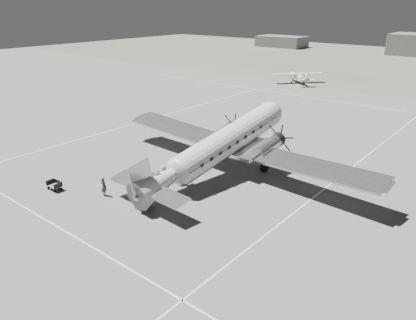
% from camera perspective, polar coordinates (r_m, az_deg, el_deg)
% --- Properties ---
extents(ground, '(260.00, 260.00, 0.00)m').
position_cam_1_polar(ground, '(40.61, -2.72, -1.99)').
color(ground, slate).
rests_on(ground, ground).
extents(taxi_line_near, '(60.00, 0.15, 0.01)m').
position_cam_1_polar(taxi_line_near, '(32.73, -19.50, -9.39)').
color(taxi_line_near, silver).
rests_on(taxi_line_near, ground).
extents(taxi_line_right, '(0.15, 80.00, 0.01)m').
position_cam_1_polar(taxi_line_right, '(34.52, 12.42, -6.92)').
color(taxi_line_right, silver).
rests_on(taxi_line_right, ground).
extents(taxi_line_left, '(0.15, 60.00, 0.01)m').
position_cam_1_polar(taxi_line_left, '(59.40, -9.28, 5.36)').
color(taxi_line_left, silver).
rests_on(taxi_line_left, ground).
extents(taxi_line_horizon, '(90.00, 0.15, 0.01)m').
position_cam_1_polar(taxi_line_horizon, '(73.90, 18.62, 7.67)').
color(taxi_line_horizon, silver).
rests_on(taxi_line_horizon, ground).
extents(shed_secondary, '(18.00, 10.00, 4.00)m').
position_cam_1_polar(shed_secondary, '(164.17, 10.31, 16.08)').
color(shed_secondary, '#5B5B5B').
rests_on(shed_secondary, ground).
extents(dc3_airliner, '(32.17, 23.28, 5.89)m').
position_cam_1_polar(dc3_airliner, '(39.31, 1.85, 1.83)').
color(dc3_airliner, silver).
rests_on(dc3_airliner, ground).
extents(light_plane_left, '(13.98, 14.23, 2.29)m').
position_cam_1_polar(light_plane_left, '(89.47, 12.57, 11.23)').
color(light_plane_left, silver).
rests_on(light_plane_left, ground).
extents(baggage_cart_near, '(1.80, 1.56, 0.85)m').
position_cam_1_polar(baggage_cart_near, '(37.74, -8.40, -3.39)').
color(baggage_cart_near, '#5B5B5B').
rests_on(baggage_cart_near, ground).
extents(baggage_cart_far, '(1.45, 1.03, 0.82)m').
position_cam_1_polar(baggage_cart_far, '(39.69, -20.79, -3.37)').
color(baggage_cart_far, '#5B5B5B').
rests_on(baggage_cart_far, ground).
extents(ground_crew, '(0.63, 0.42, 1.72)m').
position_cam_1_polar(ground_crew, '(37.00, -14.44, -3.64)').
color(ground_crew, '#303030').
rests_on(ground_crew, ground).
extents(ramp_agent, '(0.75, 0.86, 1.50)m').
position_cam_1_polar(ramp_agent, '(37.93, -7.68, -2.67)').
color(ramp_agent, '#BABAB7').
rests_on(ramp_agent, ground).
extents(passenger, '(0.80, 0.99, 1.76)m').
position_cam_1_polar(passenger, '(38.62, -6.25, -1.95)').
color(passenger, silver).
rests_on(passenger, ground).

